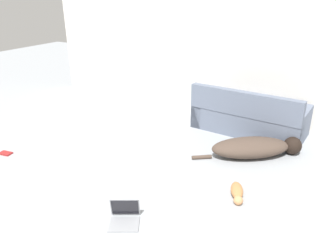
% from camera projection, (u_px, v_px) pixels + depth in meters
% --- Properties ---
extents(ground_plane, '(20.00, 20.00, 0.00)m').
position_uv_depth(ground_plane, '(6.00, 248.00, 3.33)').
color(ground_plane, '#999EA3').
extents(wall_back, '(7.35, 0.06, 2.60)m').
position_uv_depth(wall_back, '(201.00, 49.00, 6.54)').
color(wall_back, silver).
rests_on(wall_back, ground_plane).
extents(couch, '(2.01, 1.00, 0.84)m').
position_uv_depth(couch, '(249.00, 118.00, 5.91)').
color(couch, slate).
rests_on(couch, ground_plane).
extents(dog, '(1.51, 1.18, 0.30)m').
position_uv_depth(dog, '(255.00, 147.00, 5.09)').
color(dog, '#4C3D33').
rests_on(dog, ground_plane).
extents(cat, '(0.30, 0.52, 0.12)m').
position_uv_depth(cat, '(237.00, 192.00, 4.13)').
color(cat, '#BC7A47').
rests_on(cat, ground_plane).
extents(laptop_open, '(0.44, 0.43, 0.26)m').
position_uv_depth(laptop_open, '(125.00, 214.00, 3.69)').
color(laptop_open, gray).
rests_on(laptop_open, ground_plane).
extents(book_red, '(0.21, 0.15, 0.02)m').
position_uv_depth(book_red, '(6.00, 153.00, 5.20)').
color(book_red, maroon).
rests_on(book_red, ground_plane).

